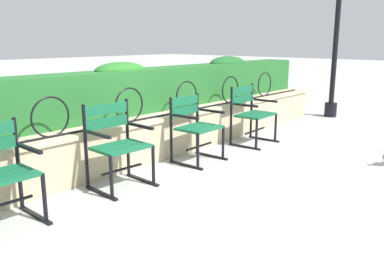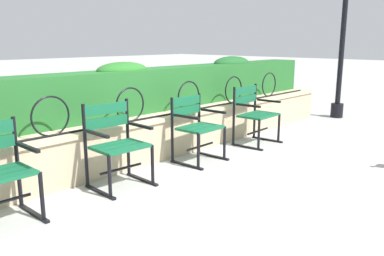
{
  "view_description": "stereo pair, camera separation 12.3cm",
  "coord_description": "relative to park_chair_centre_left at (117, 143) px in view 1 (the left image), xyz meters",
  "views": [
    {
      "loc": [
        -3.28,
        -2.73,
        1.52
      ],
      "look_at": [
        0.0,
        0.18,
        0.55
      ],
      "focal_mm": 37.17,
      "sensor_mm": 36.0,
      "label": 1
    },
    {
      "loc": [
        -3.19,
        -2.82,
        1.52
      ],
      "look_at": [
        0.0,
        0.18,
        0.55
      ],
      "focal_mm": 37.17,
      "sensor_mm": 36.0,
      "label": 2
    }
  ],
  "objects": [
    {
      "name": "iron_arch_fence",
      "position": [
        0.54,
        0.37,
        0.27
      ],
      "size": [
        7.67,
        0.02,
        0.42
      ],
      "color": "black",
      "rests_on": "stone_wall"
    },
    {
      "name": "ground_plane",
      "position": [
        0.79,
        -0.53,
        -0.47
      ],
      "size": [
        60.0,
        60.0,
        0.0
      ],
      "primitive_type": "plane",
      "color": "#ADADA8"
    },
    {
      "name": "park_chair_centre_left",
      "position": [
        0.0,
        0.0,
        0.0
      ],
      "size": [
        0.59,
        0.54,
        0.89
      ],
      "color": "#145B38",
      "rests_on": "ground"
    },
    {
      "name": "lamppost",
      "position": [
        5.36,
        -0.08,
        1.27
      ],
      "size": [
        0.28,
        0.28,
        3.35
      ],
      "color": "black",
      "rests_on": "ground"
    },
    {
      "name": "park_chair_rightmost",
      "position": [
        2.47,
        -0.04,
        -0.0
      ],
      "size": [
        0.64,
        0.55,
        0.86
      ],
      "color": "#145B38",
      "rests_on": "ground"
    },
    {
      "name": "park_chair_centre_right",
      "position": [
        1.23,
        -0.0,
        -0.01
      ],
      "size": [
        0.58,
        0.54,
        0.83
      ],
      "color": "#145B38",
      "rests_on": "ground"
    },
    {
      "name": "stone_wall",
      "position": [
        0.79,
        0.45,
        -0.18
      ],
      "size": [
        8.22,
        0.41,
        0.56
      ],
      "color": "tan",
      "rests_on": "ground"
    },
    {
      "name": "hedge_row",
      "position": [
        0.78,
        0.86,
        0.41
      ],
      "size": [
        8.06,
        0.48,
        0.69
      ],
      "color": "#236028",
      "rests_on": "stone_wall"
    }
  ]
}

